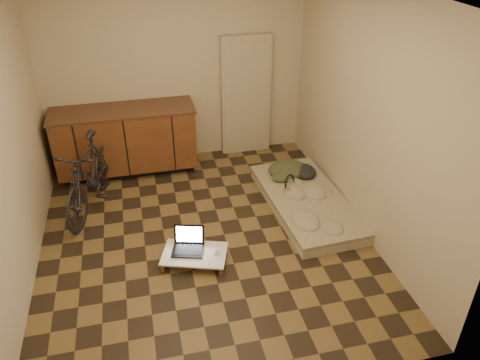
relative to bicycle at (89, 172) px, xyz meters
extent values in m
cube|color=brown|center=(1.20, -0.89, -0.49)|extent=(3.50, 4.00, 0.00)
cube|color=beige|center=(1.20, 1.11, 0.81)|extent=(3.50, 0.00, 2.60)
cube|color=beige|center=(1.20, -2.89, 0.81)|extent=(3.50, 0.00, 2.60)
cube|color=beige|center=(-0.55, -0.89, 0.81)|extent=(0.00, 4.00, 2.60)
cube|color=beige|center=(2.95, -0.89, 0.81)|extent=(0.00, 4.00, 2.60)
cube|color=black|center=(0.45, 0.85, -0.44)|extent=(1.70, 0.48, 0.10)
cube|color=#572D18|center=(0.45, 0.81, 0.00)|extent=(1.80, 0.60, 0.78)
cube|color=#51311D|center=(0.45, 0.81, 0.40)|extent=(1.84, 0.62, 0.03)
cube|color=#C2B599|center=(2.15, 1.05, 0.36)|extent=(0.70, 0.10, 1.70)
imported|color=black|center=(0.00, 0.00, 0.00)|extent=(0.88, 1.59, 0.98)
cube|color=#C3B69C|center=(2.50, -0.59, -0.44)|extent=(0.93, 1.82, 0.11)
cube|color=#BFB593|center=(2.50, -0.59, -0.36)|extent=(0.96, 1.84, 0.04)
cube|color=brown|center=(0.70, -1.34, -0.45)|extent=(0.04, 0.04, 0.09)
cube|color=brown|center=(0.81, -0.99, -0.45)|extent=(0.04, 0.04, 0.09)
cube|color=brown|center=(1.26, -1.52, -0.45)|extent=(0.04, 0.04, 0.09)
cube|color=brown|center=(1.37, -1.18, -0.45)|extent=(0.04, 0.04, 0.09)
cube|color=white|center=(1.03, -1.26, -0.39)|extent=(0.75, 0.61, 0.02)
cube|color=black|center=(0.97, -1.22, -0.38)|extent=(0.37, 0.30, 0.02)
cube|color=black|center=(1.01, -1.08, -0.27)|extent=(0.32, 0.15, 0.20)
cube|color=white|center=(1.01, -1.08, -0.27)|extent=(0.27, 0.12, 0.17)
ellipsoid|color=white|center=(1.25, -1.31, -0.37)|extent=(0.10, 0.11, 0.03)
camera|label=1|loc=(0.63, -4.98, 2.75)|focal=35.00mm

